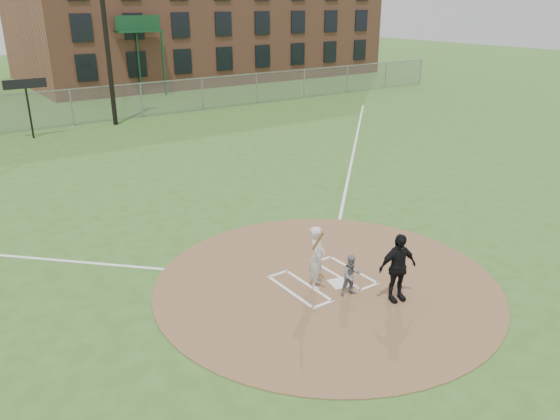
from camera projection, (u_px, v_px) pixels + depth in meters
ground at (326, 283)px, 13.38m from camera, size 140.00×140.00×0.00m
dirt_circle at (326, 283)px, 13.38m from camera, size 8.40×8.40×0.02m
home_plate at (340, 283)px, 13.30m from camera, size 0.60×0.60×0.03m
foul_line_first at (354, 151)px, 25.08m from camera, size 17.04×17.04×0.01m
catcher at (352, 275)px, 12.67m from camera, size 0.56×0.49×1.00m
umpire at (398, 268)px, 12.34m from camera, size 1.02×0.59×1.64m
batters_boxes at (323, 280)px, 13.49m from camera, size 2.08×1.88×0.01m
batter_at_plate at (317, 257)px, 12.94m from camera, size 0.74×1.03×1.78m
outfield_fence at (72, 107)px, 29.87m from camera, size 56.08×0.08×2.03m
scoreboard_sign at (26, 90)px, 26.67m from camera, size 2.00×0.10×2.93m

